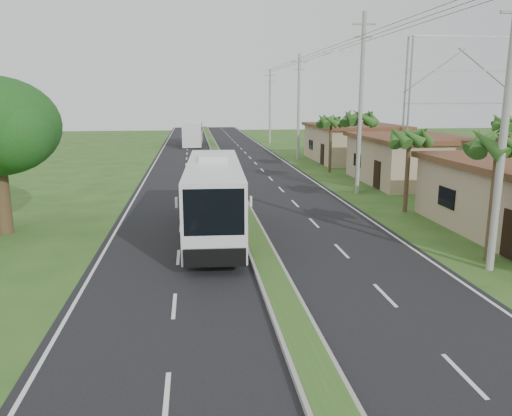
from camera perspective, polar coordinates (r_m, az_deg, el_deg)
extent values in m
plane|color=#2A4F1D|center=(16.63, 3.03, -10.55)|extent=(180.00, 180.00, 0.00)
cube|color=black|center=(35.75, -2.64, 1.99)|extent=(14.00, 160.00, 0.02)
cube|color=gray|center=(35.74, -2.64, 2.13)|extent=(1.20, 160.00, 0.17)
cube|color=#2A4F1D|center=(35.72, -2.64, 2.27)|extent=(0.95, 160.00, 0.02)
cube|color=silver|center=(35.86, -13.37, 1.68)|extent=(0.12, 160.00, 0.01)
cube|color=silver|center=(36.89, 7.80, 2.20)|extent=(0.12, 160.00, 0.01)
cube|color=tan|center=(40.96, 17.10, 5.15)|extent=(7.00, 10.00, 3.35)
cube|color=#572A1F|center=(40.78, 17.27, 7.70)|extent=(7.60, 10.60, 0.32)
cube|color=tan|center=(53.95, 11.03, 7.18)|extent=(8.00, 11.00, 3.50)
cube|color=#572A1F|center=(53.81, 11.12, 9.20)|extent=(8.60, 11.60, 0.32)
cylinder|color=#473321|center=(21.92, 25.44, 0.74)|extent=(0.26, 0.26, 5.00)
cylinder|color=#473321|center=(29.96, 16.89, 3.87)|extent=(0.26, 0.26, 4.60)
cylinder|color=#473321|center=(36.16, 11.57, 6.18)|extent=(0.26, 0.26, 5.40)
cylinder|color=#473321|center=(44.90, 8.49, 7.09)|extent=(0.26, 0.26, 4.80)
cylinder|color=#473321|center=(36.46, 26.75, 5.00)|extent=(0.26, 0.26, 5.20)
cylinder|color=#473321|center=(27.07, -27.02, 1.53)|extent=(0.70, 0.70, 4.00)
sphere|color=#1C4011|center=(25.41, -25.85, 7.63)|extent=(3.40, 3.40, 3.40)
cylinder|color=gray|center=(20.46, 26.54, 8.38)|extent=(0.28, 0.28, 11.00)
cylinder|color=gray|center=(34.92, 11.87, 11.38)|extent=(0.28, 0.28, 12.00)
cube|color=gray|center=(35.24, 12.26, 19.86)|extent=(1.60, 0.12, 0.12)
cube|color=gray|center=(35.14, 12.20, 18.57)|extent=(1.20, 0.10, 0.10)
cube|color=gray|center=(34.68, 10.17, 17.24)|extent=(2.40, 0.10, 0.10)
cylinder|color=gray|center=(54.25, 4.89, 11.36)|extent=(0.28, 0.28, 11.00)
cube|color=gray|center=(54.36, 4.98, 16.32)|extent=(1.60, 0.12, 0.12)
cube|color=gray|center=(54.31, 4.97, 15.47)|extent=(1.20, 0.10, 0.10)
cylinder|color=gray|center=(73.93, 1.60, 11.48)|extent=(0.28, 0.28, 10.50)
cube|color=gray|center=(73.99, 1.62, 14.93)|extent=(1.60, 0.12, 0.12)
cube|color=gray|center=(73.96, 1.62, 14.31)|extent=(1.20, 0.10, 0.10)
cylinder|color=gray|center=(48.74, 17.07, 11.34)|extent=(0.18, 0.18, 12.00)
cylinder|color=gray|center=(53.59, 27.05, 10.60)|extent=(0.18, 0.18, 12.00)
cylinder|color=gray|center=(49.66, 16.60, 11.38)|extent=(0.18, 0.18, 12.00)
cylinder|color=gray|center=(54.42, 26.46, 10.66)|extent=(0.18, 0.18, 12.00)
cube|color=gray|center=(51.42, 22.03, 11.02)|extent=(10.00, 0.14, 0.14)
cube|color=gray|center=(51.47, 22.31, 14.35)|extent=(10.00, 0.14, 0.14)
cube|color=gray|center=(51.71, 22.59, 17.66)|extent=(10.00, 0.14, 0.14)
cube|color=silver|center=(23.82, -4.82, 1.49)|extent=(2.95, 11.84, 3.08)
cube|color=black|center=(24.28, -4.85, 3.33)|extent=(2.90, 9.50, 1.23)
cube|color=black|center=(18.03, -4.83, -0.46)|extent=(2.21, 0.23, 1.73)
cube|color=#A80E12|center=(22.80, -4.79, -0.59)|extent=(2.71, 5.19, 0.54)
cube|color=#FFAB15|center=(24.28, -4.78, -0.38)|extent=(2.62, 3.04, 0.24)
cube|color=silver|center=(24.73, -4.89, 5.83)|extent=(1.47, 2.41, 0.27)
cylinder|color=black|center=(20.59, -7.82, -4.56)|extent=(0.36, 1.03, 1.02)
cylinder|color=black|center=(20.58, -1.64, -4.45)|extent=(0.36, 1.03, 1.02)
cylinder|color=black|center=(27.21, -7.10, -0.35)|extent=(0.36, 1.03, 1.02)
cylinder|color=black|center=(27.21, -2.44, -0.26)|extent=(0.36, 1.03, 1.02)
cube|color=silver|center=(71.22, -7.20, 8.52)|extent=(2.90, 11.46, 3.17)
cube|color=black|center=(71.66, -7.21, 9.30)|extent=(2.84, 8.50, 1.08)
cube|color=orange|center=(70.28, -7.22, 7.98)|extent=(2.73, 5.53, 0.35)
cylinder|color=black|center=(66.69, -8.26, 7.15)|extent=(0.33, 0.96, 0.95)
cylinder|color=black|center=(66.60, -6.37, 7.19)|extent=(0.33, 0.96, 0.95)
cylinder|color=black|center=(75.55, -7.90, 7.76)|extent=(0.33, 0.96, 0.95)
cylinder|color=black|center=(75.47, -6.23, 7.80)|extent=(0.33, 0.96, 0.95)
imported|color=black|center=(24.11, -5.04, -2.03)|extent=(1.67, 1.00, 0.97)
imported|color=maroon|center=(23.88, -5.08, 0.27)|extent=(0.79, 0.65, 1.85)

